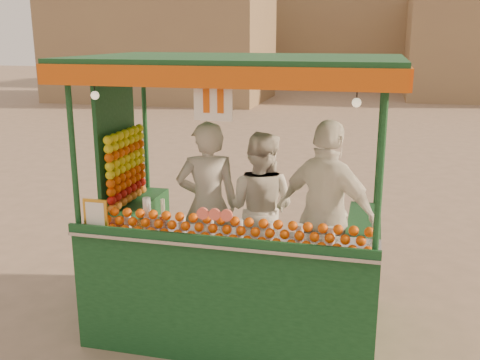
% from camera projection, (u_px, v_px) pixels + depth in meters
% --- Properties ---
extents(ground, '(90.00, 90.00, 0.00)m').
position_uv_depth(ground, '(258.00, 314.00, 6.16)').
color(ground, '#756454').
rests_on(ground, ground).
extents(building_left, '(10.00, 6.00, 6.00)m').
position_uv_depth(building_left, '(162.00, 36.00, 26.25)').
color(building_left, '#89704E').
rests_on(building_left, ground).
extents(building_center, '(14.00, 7.00, 7.00)m').
position_uv_depth(building_center, '(328.00, 28.00, 33.88)').
color(building_center, '#89704E').
rests_on(building_center, ground).
extents(juice_cart, '(3.13, 2.03, 2.84)m').
position_uv_depth(juice_cart, '(229.00, 247.00, 5.66)').
color(juice_cart, '#103A1A').
rests_on(juice_cart, ground).
extents(vendor_left, '(0.78, 0.63, 1.84)m').
position_uv_depth(vendor_left, '(208.00, 205.00, 5.94)').
color(vendor_left, beige).
rests_on(vendor_left, ground).
extents(vendor_middle, '(0.92, 0.77, 1.71)m').
position_uv_depth(vendor_middle, '(260.00, 208.00, 6.05)').
color(vendor_middle, white).
rests_on(vendor_middle, ground).
extents(vendor_right, '(1.22, 0.93, 1.93)m').
position_uv_depth(vendor_right, '(327.00, 216.00, 5.47)').
color(vendor_right, white).
rests_on(vendor_right, ground).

